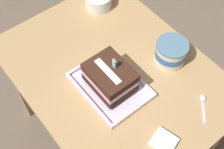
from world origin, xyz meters
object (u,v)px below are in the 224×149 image
foil_tray (110,86)px  bowl_stack (98,1)px  ice_cream_tub (171,53)px  napkin_pile (164,142)px  serving_spoon_near_tray (203,100)px  birthday_cake (110,77)px

foil_tray → bowl_stack: bearing=148.5°
bowl_stack → ice_cream_tub: size_ratio=0.97×
bowl_stack → napkin_pile: 0.79m
foil_tray → bowl_stack: size_ratio=2.35×
foil_tray → serving_spoon_near_tray: bearing=41.0°
birthday_cake → ice_cream_tub: bearing=79.4°
birthday_cake → ice_cream_tub: 0.30m
foil_tray → serving_spoon_near_tray: foil_tray is taller
bowl_stack → foil_tray: bearing=-31.5°
foil_tray → serving_spoon_near_tray: size_ratio=2.98×
ice_cream_tub → serving_spoon_near_tray: (0.24, -0.04, -0.05)m
birthday_cake → napkin_pile: (0.32, 0.00, -0.07)m
serving_spoon_near_tray → birthday_cake: bearing=-139.0°
ice_cream_tub → napkin_pile: ice_cream_tub is taller
foil_tray → bowl_stack: 0.49m
bowl_stack → ice_cream_tub: bowl_stack is taller
birthday_cake → serving_spoon_near_tray: size_ratio=1.79×
birthday_cake → serving_spoon_near_tray: bearing=41.0°
serving_spoon_near_tray → foil_tray: bearing=-139.0°
birthday_cake → ice_cream_tub: birthday_cake is taller
serving_spoon_near_tray → napkin_pile: 0.26m
birthday_cake → serving_spoon_near_tray: birthday_cake is taller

